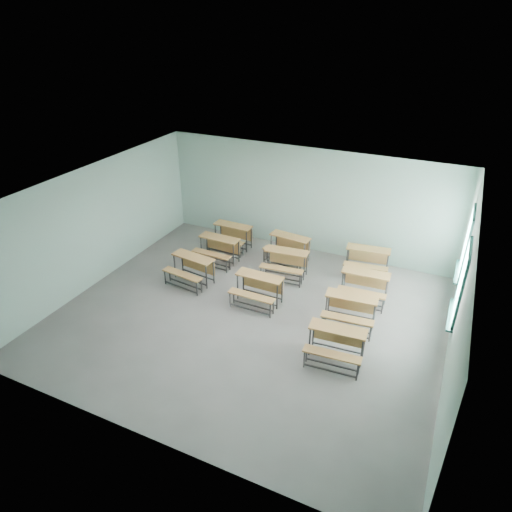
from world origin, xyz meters
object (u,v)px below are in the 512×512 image
Objects in this scene: desk_unit_r2c0 at (218,246)px; desk_unit_r3c0 at (231,233)px; desk_unit_r3c2 at (367,258)px; desk_unit_r2c1 at (285,260)px; desk_unit_r1c2 at (350,307)px; desk_unit_r2c2 at (364,283)px; desk_unit_r0c2 at (336,341)px; desk_unit_r1c1 at (258,286)px; desk_unit_r3c1 at (288,245)px; desk_unit_r1c0 at (191,266)px.

desk_unit_r3c0 is at bearing 94.56° from desk_unit_r2c0.
desk_unit_r3c0 is 4.19m from desk_unit_r3c2.
desk_unit_r2c1 is 2.33m from desk_unit_r3c0.
desk_unit_r1c2 is 2.65m from desk_unit_r2c1.
desk_unit_r2c2 and desk_unit_r3c2 have the same top height.
desk_unit_r0c2 is at bearing -93.47° from desk_unit_r3c2.
desk_unit_r1c1 is at bearing -34.87° from desk_unit_r2c0.
desk_unit_r1c1 is 0.97× the size of desk_unit_r2c2.
desk_unit_r2c0 is at bearing -85.43° from desk_unit_r3c0.
desk_unit_r3c2 is at bearing 23.01° from desk_unit_r2c1.
desk_unit_r1c2 and desk_unit_r2c2 have the same top height.
desk_unit_r2c1 and desk_unit_r3c2 have the same top height.
desk_unit_r2c1 is at bearing 170.73° from desk_unit_r2c2.
desk_unit_r2c1 is (-2.26, 2.79, 0.00)m from desk_unit_r0c2.
desk_unit_r3c2 is (-0.18, 2.55, 0.00)m from desk_unit_r1c2.
desk_unit_r1c2 is 3.42m from desk_unit_r3c1.
desk_unit_r3c2 is at bearing 88.95° from desk_unit_r1c2.
desk_unit_r1c2 is 0.99× the size of desk_unit_r3c1.
desk_unit_r2c2 is (0.05, 1.22, 0.00)m from desk_unit_r1c2.
desk_unit_r2c2 is (0.00, 2.55, 0.00)m from desk_unit_r0c2.
desk_unit_r1c1 is at bearing 148.03° from desk_unit_r0c2.
desk_unit_r1c1 is (-2.39, 1.26, 0.00)m from desk_unit_r0c2.
desk_unit_r1c2 is 1.04× the size of desk_unit_r3c0.
desk_unit_r0c2 is 1.03× the size of desk_unit_r3c0.
desk_unit_r2c1 is 0.99× the size of desk_unit_r3c1.
desk_unit_r2c2 is (2.26, -0.24, 0.00)m from desk_unit_r2c1.
desk_unit_r1c0 and desk_unit_r2c0 have the same top height.
desk_unit_r1c0 is at bearing 173.88° from desk_unit_r1c2.
desk_unit_r2c1 is 1.04× the size of desk_unit_r3c0.
desk_unit_r3c0 is (-2.15, 0.89, 0.00)m from desk_unit_r2c1.
desk_unit_r3c0 is at bearing 146.61° from desk_unit_r1c2.
desk_unit_r2c0 is at bearing 156.95° from desk_unit_r1c2.
desk_unit_r1c2 and desk_unit_r2c1 have the same top height.
desk_unit_r3c2 is at bearing 96.69° from desk_unit_r2c2.
desk_unit_r2c2 is 0.97× the size of desk_unit_r3c1.
desk_unit_r3c1 is at bearing 29.40° from desk_unit_r2c0.
desk_unit_r0c2 is 1.33m from desk_unit_r1c2.
desk_unit_r2c1 is (-2.21, 1.46, 0.00)m from desk_unit_r1c2.
desk_unit_r0c2 and desk_unit_r2c0 have the same top height.
desk_unit_r2c0 is (0.09, 1.32, 0.00)m from desk_unit_r1c0.
desk_unit_r1c0 is 1.07× the size of desk_unit_r1c1.
desk_unit_r2c0 is 1.00× the size of desk_unit_r3c0.
desk_unit_r0c2 and desk_unit_r3c1 have the same top height.
desk_unit_r2c2 is at bearing 85.70° from desk_unit_r0c2.
desk_unit_r3c0 is (-4.42, 1.13, 0.00)m from desk_unit_r2c2.
desk_unit_r1c0 and desk_unit_r1c1 have the same top height.
desk_unit_r0c2 and desk_unit_r1c1 have the same top height.
desk_unit_r1c0 is at bearing -156.50° from desk_unit_r3c2.
desk_unit_r1c2 is at bearing 6.25° from desk_unit_r1c0.
desk_unit_r1c2 is at bearing -16.14° from desk_unit_r2c0.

